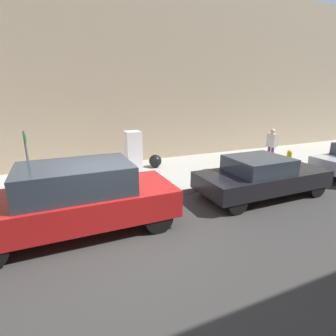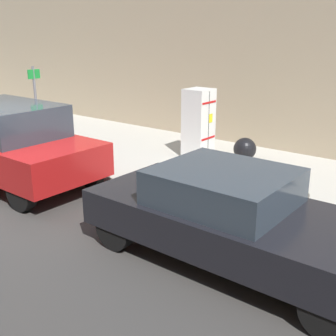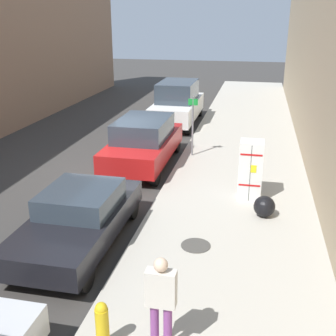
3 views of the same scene
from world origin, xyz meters
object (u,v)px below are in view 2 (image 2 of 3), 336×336
street_sign_post (36,104)px  parked_sedan_dark (233,216)px  trash_bag (245,149)px  parked_suv_red (6,141)px  discarded_refrigerator (198,123)px

street_sign_post → parked_sedan_dark: bearing=76.9°
trash_bag → parked_suv_red: 5.74m
discarded_refrigerator → parked_sedan_dark: discarded_refrigerator is taller
parked_sedan_dark → discarded_refrigerator: bearing=-139.8°
trash_bag → parked_suv_red: parked_suv_red is taller
street_sign_post → trash_bag: street_sign_post is taller
street_sign_post → trash_bag: bearing=119.4°
parked_suv_red → street_sign_post: bearing=-145.9°
parked_sedan_dark → street_sign_post: bearing=-103.1°
parked_suv_red → parked_sedan_dark: 5.88m
street_sign_post → trash_bag: (-2.72, 4.82, -1.00)m
street_sign_post → trash_bag: 5.63m
street_sign_post → parked_sedan_dark: (1.63, 6.98, -0.72)m
street_sign_post → parked_suv_red: bearing=34.1°
parked_suv_red → discarded_refrigerator: bearing=146.6°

